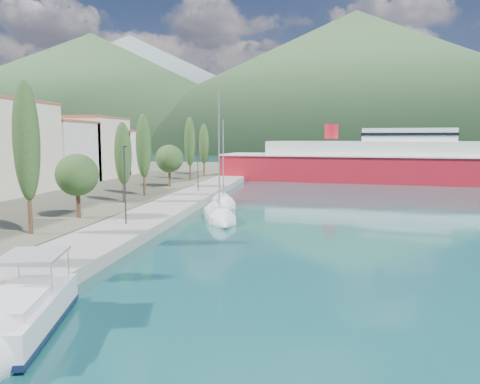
# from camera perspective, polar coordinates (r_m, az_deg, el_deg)

# --- Properties ---
(ground) EXTENTS (1400.00, 1400.00, 0.00)m
(ground) POSITION_cam_1_polar(r_m,az_deg,el_deg) (140.00, 6.67, 3.50)
(ground) COLOR #154D4F
(quay) EXTENTS (5.00, 88.00, 0.80)m
(quay) POSITION_cam_1_polar(r_m,az_deg,el_deg) (48.38, -8.39, -1.85)
(quay) COLOR gray
(quay) RESTS_ON ground
(hills_far) EXTENTS (1480.00, 900.00, 180.00)m
(hills_far) POSITION_cam_1_polar(r_m,az_deg,el_deg) (655.96, 20.98, 12.28)
(hills_far) COLOR slate
(hills_far) RESTS_ON ground
(hills_near) EXTENTS (1010.00, 520.00, 115.00)m
(hills_near) POSITION_cam_1_polar(r_m,az_deg,el_deg) (405.20, 22.51, 12.01)
(hills_near) COLOR #345430
(hills_near) RESTS_ON ground
(town_buildings) EXTENTS (9.20, 69.20, 11.30)m
(town_buildings) POSITION_cam_1_polar(r_m,az_deg,el_deg) (67.78, -24.59, 4.41)
(town_buildings) COLOR beige
(town_buildings) RESTS_ON land_strip
(tree_row) EXTENTS (3.84, 63.90, 10.74)m
(tree_row) POSITION_cam_1_polar(r_m,az_deg,el_deg) (55.02, -12.12, 4.57)
(tree_row) COLOR #47301E
(tree_row) RESTS_ON land_strip
(lamp_posts) EXTENTS (0.15, 47.38, 6.06)m
(lamp_posts) POSITION_cam_1_polar(r_m,az_deg,el_deg) (36.88, -13.92, 1.17)
(lamp_posts) COLOR #2D2D33
(lamp_posts) RESTS_ON quay
(motor_cruiser) EXTENTS (4.91, 9.71, 3.44)m
(motor_cruiser) POSITION_cam_1_polar(r_m,az_deg,el_deg) (18.88, -27.03, -15.50)
(motor_cruiser) COLOR #0F1833
(motor_cruiser) RESTS_ON ground
(sailboat_near) EXTENTS (4.81, 9.03, 12.58)m
(sailboat_near) POSITION_cam_1_polar(r_m,az_deg,el_deg) (41.26, -2.28, -3.38)
(sailboat_near) COLOR silver
(sailboat_near) RESTS_ON ground
(sailboat_mid) EXTENTS (3.92, 7.34, 10.29)m
(sailboat_mid) POSITION_cam_1_polar(r_m,az_deg,el_deg) (49.88, -1.93, -1.65)
(sailboat_mid) COLOR silver
(sailboat_mid) RESTS_ON ground
(ferry) EXTENTS (53.38, 18.32, 10.40)m
(ferry) POSITION_cam_1_polar(r_m,az_deg,el_deg) (83.29, 16.11, 3.39)
(ferry) COLOR #A91320
(ferry) RESTS_ON ground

